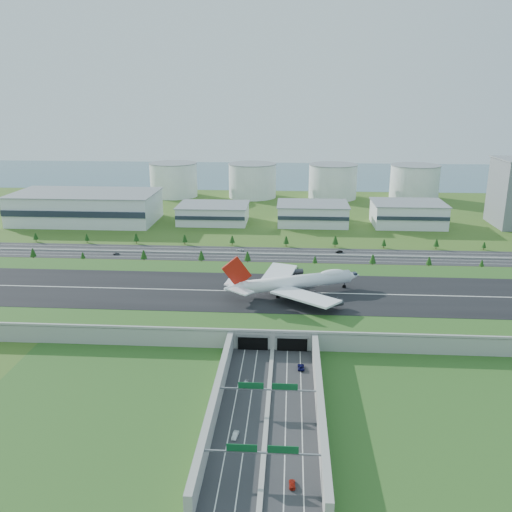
# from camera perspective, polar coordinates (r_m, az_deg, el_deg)

# --- Properties ---
(ground) EXTENTS (1200.00, 1200.00, 0.00)m
(ground) POSITION_cam_1_polar(r_m,az_deg,el_deg) (284.74, 2.12, -5.35)
(ground) COLOR #345B1C
(ground) RESTS_ON ground
(airfield_deck) EXTENTS (520.00, 100.00, 9.20)m
(airfield_deck) POSITION_cam_1_polar(r_m,az_deg,el_deg) (283.14, 2.13, -4.58)
(airfield_deck) COLOR #989893
(airfield_deck) RESTS_ON ground
(underpass_road) EXTENTS (38.80, 120.40, 8.00)m
(underpass_road) POSITION_cam_1_polar(r_m,az_deg,el_deg) (194.46, 1.19, -15.49)
(underpass_road) COLOR #28282B
(underpass_road) RESTS_ON ground
(sign_gantry_near) EXTENTS (38.70, 0.70, 9.80)m
(sign_gantry_near) POSITION_cam_1_polar(r_m,az_deg,el_deg) (196.35, 1.25, -13.94)
(sign_gantry_near) COLOR gray
(sign_gantry_near) RESTS_ON ground
(sign_gantry_far) EXTENTS (38.70, 0.70, 9.80)m
(sign_gantry_far) POSITION_cam_1_polar(r_m,az_deg,el_deg) (167.26, 0.67, -20.07)
(sign_gantry_far) COLOR gray
(sign_gantry_far) RESTS_ON ground
(north_expressway) EXTENTS (560.00, 36.00, 0.12)m
(north_expressway) POSITION_cam_1_polar(r_m,az_deg,el_deg) (374.41, 2.57, 0.14)
(north_expressway) COLOR #28282B
(north_expressway) RESTS_ON ground
(tree_row) EXTENTS (506.76, 48.68, 8.41)m
(tree_row) POSITION_cam_1_polar(r_m,az_deg,el_deg) (373.60, 5.51, 0.79)
(tree_row) COLOR #3D2819
(tree_row) RESTS_ON ground
(hangar_west) EXTENTS (120.00, 60.00, 25.00)m
(hangar_west) POSITION_cam_1_polar(r_m,az_deg,el_deg) (491.56, -17.44, 4.91)
(hangar_west) COLOR silver
(hangar_west) RESTS_ON ground
(hangar_mid_a) EXTENTS (58.00, 42.00, 15.00)m
(hangar_mid_a) POSITION_cam_1_polar(r_m,az_deg,el_deg) (469.32, -4.50, 4.47)
(hangar_mid_a) COLOR silver
(hangar_mid_a) RESTS_ON ground
(hangar_mid_b) EXTENTS (58.00, 42.00, 17.00)m
(hangar_mid_b) POSITION_cam_1_polar(r_m,az_deg,el_deg) (464.63, 5.96, 4.44)
(hangar_mid_b) COLOR silver
(hangar_mid_b) RESTS_ON ground
(hangar_mid_c) EXTENTS (58.00, 42.00, 19.00)m
(hangar_mid_c) POSITION_cam_1_polar(r_m,az_deg,el_deg) (474.30, 15.69, 4.27)
(hangar_mid_c) COLOR silver
(hangar_mid_c) RESTS_ON ground
(fuel_tank_a) EXTENTS (50.00, 50.00, 35.00)m
(fuel_tank_a) POSITION_cam_1_polar(r_m,az_deg,el_deg) (594.38, -8.66, 7.93)
(fuel_tank_a) COLOR silver
(fuel_tank_a) RESTS_ON ground
(fuel_tank_b) EXTENTS (50.00, 50.00, 35.00)m
(fuel_tank_b) POSITION_cam_1_polar(r_m,az_deg,el_deg) (582.16, -0.38, 7.93)
(fuel_tank_b) COLOR silver
(fuel_tank_b) RESTS_ON ground
(fuel_tank_c) EXTENTS (50.00, 50.00, 35.00)m
(fuel_tank_c) POSITION_cam_1_polar(r_m,az_deg,el_deg) (582.22, 8.07, 7.77)
(fuel_tank_c) COLOR silver
(fuel_tank_c) RESTS_ON ground
(fuel_tank_d) EXTENTS (50.00, 50.00, 35.00)m
(fuel_tank_d) POSITION_cam_1_polar(r_m,az_deg,el_deg) (594.57, 16.34, 7.45)
(fuel_tank_d) COLOR silver
(fuel_tank_d) RESTS_ON ground
(bay_water) EXTENTS (1200.00, 260.00, 0.06)m
(bay_water) POSITION_cam_1_polar(r_m,az_deg,el_deg) (751.38, 3.27, 8.57)
(bay_water) COLOR #3A6070
(bay_water) RESTS_ON ground
(boeing_747) EXTENTS (71.63, 66.39, 23.38)m
(boeing_747) POSITION_cam_1_polar(r_m,az_deg,el_deg) (277.68, 4.07, -2.74)
(boeing_747) COLOR white
(boeing_747) RESTS_ON airfield_deck
(car_0) EXTENTS (2.26, 4.17, 1.35)m
(car_0) POSITION_cam_1_polar(r_m,az_deg,el_deg) (213.49, -1.09, -13.13)
(car_0) COLOR silver
(car_0) RESTS_ON ground
(car_1) EXTENTS (2.23, 4.72, 1.49)m
(car_1) POSITION_cam_1_polar(r_m,az_deg,el_deg) (185.06, -2.21, -18.32)
(car_1) COLOR silver
(car_1) RESTS_ON ground
(car_2) EXTENTS (2.83, 5.75, 1.57)m
(car_2) POSITION_cam_1_polar(r_m,az_deg,el_deg) (224.47, 4.76, -11.56)
(car_2) COLOR #0D0D45
(car_2) RESTS_ON ground
(car_3) EXTENTS (2.00, 4.59, 1.31)m
(car_3) POSITION_cam_1_polar(r_m,az_deg,el_deg) (167.17, 3.83, -22.83)
(car_3) COLOR #A91D0F
(car_3) RESTS_ON ground
(car_4) EXTENTS (4.72, 3.31, 1.49)m
(car_4) POSITION_cam_1_polar(r_m,az_deg,el_deg) (386.18, -14.50, 0.26)
(car_4) COLOR #505054
(car_4) RESTS_ON ground
(car_5) EXTENTS (5.24, 3.64, 1.64)m
(car_5) POSITION_cam_1_polar(r_m,az_deg,el_deg) (382.32, 8.73, 0.45)
(car_5) COLOR black
(car_5) RESTS_ON ground
(car_7) EXTENTS (5.49, 2.55, 1.55)m
(car_7) POSITION_cam_1_polar(r_m,az_deg,el_deg) (382.56, -1.67, 0.65)
(car_7) COLOR silver
(car_7) RESTS_ON ground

